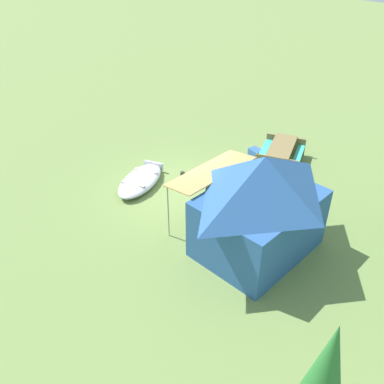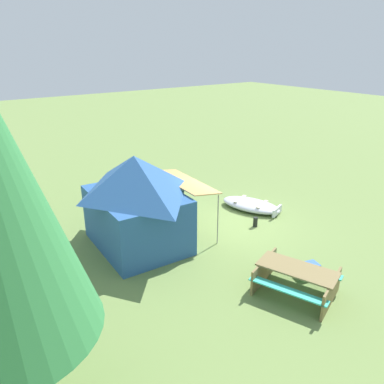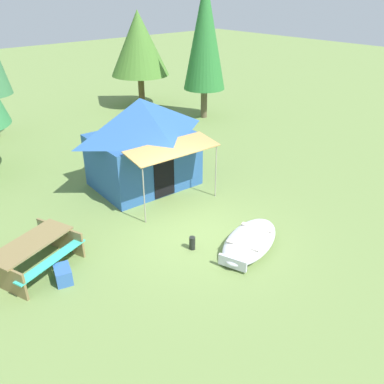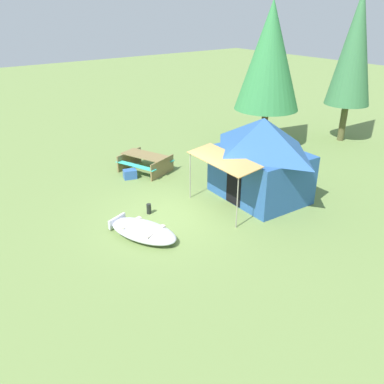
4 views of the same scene
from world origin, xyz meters
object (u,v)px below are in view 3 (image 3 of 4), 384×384
(pine_tree_far_center, at_px, (139,43))
(beached_rowboat, at_px, (250,241))
(pine_tree_side, at_px, (205,34))
(picnic_table, at_px, (32,251))
(cooler_box, at_px, (63,275))
(fuel_can, at_px, (192,243))
(canvas_cabin_tent, at_px, (142,141))

(pine_tree_far_center, bearing_deg, beached_rowboat, -113.83)
(pine_tree_side, bearing_deg, beached_rowboat, -126.80)
(picnic_table, height_order, pine_tree_far_center, pine_tree_far_center)
(cooler_box, height_order, pine_tree_side, pine_tree_side)
(fuel_can, height_order, pine_tree_side, pine_tree_side)
(picnic_table, relative_size, fuel_can, 6.70)
(beached_rowboat, distance_m, cooler_box, 4.71)
(picnic_table, distance_m, pine_tree_far_center, 15.03)
(cooler_box, xyz_separation_m, pine_tree_far_center, (10.16, 11.34, 3.16))
(cooler_box, bearing_deg, picnic_table, 107.80)
(cooler_box, distance_m, pine_tree_far_center, 15.55)
(beached_rowboat, relative_size, picnic_table, 1.10)
(picnic_table, bearing_deg, pine_tree_far_center, 44.84)
(fuel_can, bearing_deg, pine_tree_far_center, 60.27)
(fuel_can, xyz_separation_m, pine_tree_side, (8.17, 8.41, 3.87))
(pine_tree_far_center, bearing_deg, canvas_cabin_tent, -124.51)
(beached_rowboat, bearing_deg, pine_tree_far_center, 66.17)
(beached_rowboat, relative_size, canvas_cabin_tent, 0.70)
(cooler_box, xyz_separation_m, pine_tree_side, (11.29, 7.40, 3.86))
(beached_rowboat, xyz_separation_m, fuel_can, (-1.18, 0.94, -0.02))
(cooler_box, relative_size, pine_tree_far_center, 0.10)
(beached_rowboat, height_order, picnic_table, picnic_table)
(beached_rowboat, xyz_separation_m, picnic_table, (-4.59, 2.88, 0.29))
(canvas_cabin_tent, bearing_deg, pine_tree_side, 32.72)
(pine_tree_side, bearing_deg, picnic_table, -150.83)
(picnic_table, height_order, cooler_box, picnic_table)
(picnic_table, height_order, pine_tree_side, pine_tree_side)
(cooler_box, bearing_deg, pine_tree_side, 33.26)
(fuel_can, distance_m, pine_tree_far_center, 14.56)
(picnic_table, relative_size, pine_tree_side, 0.36)
(beached_rowboat, relative_size, pine_tree_side, 0.40)
(cooler_box, height_order, pine_tree_far_center, pine_tree_far_center)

